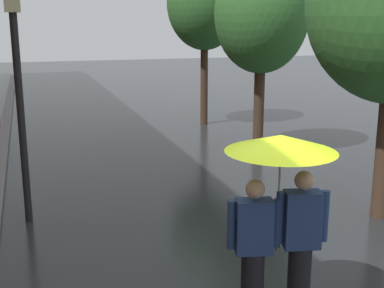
% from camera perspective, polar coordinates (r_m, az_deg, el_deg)
% --- Properties ---
extents(kerb_strip, '(0.30, 36.00, 0.12)m').
position_cam_1_polar(kerb_strip, '(15.09, -20.28, 0.32)').
color(kerb_strip, slate).
rests_on(kerb_strip, ground).
extents(street_tree_1, '(2.34, 2.34, 4.95)m').
position_cam_1_polar(street_tree_1, '(13.11, 7.77, 14.12)').
color(street_tree_1, '#473323').
rests_on(street_tree_1, ground).
extents(street_tree_2, '(2.36, 2.36, 5.33)m').
position_cam_1_polar(street_tree_2, '(16.51, 1.41, 15.42)').
color(street_tree_2, '#473323').
rests_on(street_tree_2, ground).
extents(couple_under_umbrella, '(1.20, 1.20, 2.13)m').
position_cam_1_polar(couple_under_umbrella, '(5.63, 9.70, -5.78)').
color(couple_under_umbrella, black).
rests_on(couple_under_umbrella, ground).
extents(street_lamp_post, '(0.24, 0.24, 3.74)m').
position_cam_1_polar(street_lamp_post, '(8.62, -18.72, 5.68)').
color(street_lamp_post, black).
rests_on(street_lamp_post, ground).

